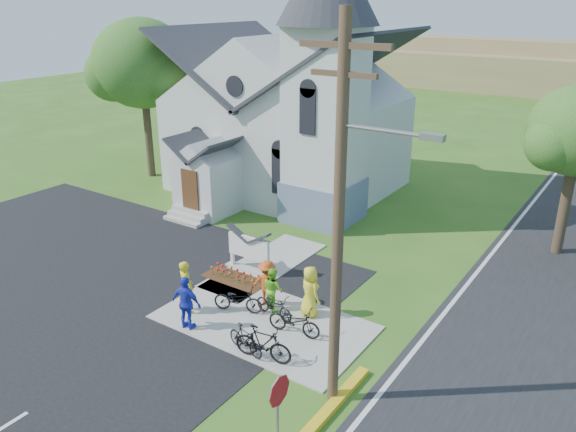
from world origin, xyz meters
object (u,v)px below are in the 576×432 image
Objects in this scene: cyclist_1 at (273,289)px; bike_3 at (263,344)px; cyclist_3 at (267,283)px; bike_1 at (246,339)px; cyclist_0 at (186,287)px; stop_sign at (279,402)px; cyclist_2 at (187,303)px; utility_pole at (341,213)px; bike_2 at (274,306)px; cyclist_4 at (310,291)px; bike_0 at (238,299)px; church_sign at (249,248)px; bike_4 at (294,321)px.

cyclist_1 is 0.83× the size of bike_3.
bike_1 is at bearing 99.06° from cyclist_3.
cyclist_0 is 3.27m from bike_1.
stop_sign is at bearing 168.18° from cyclist_0.
cyclist_2 is at bearing 101.68° from bike_1.
utility_pole is 6.66m from bike_2.
cyclist_1 is at bearing -123.75° from cyclist_0.
stop_sign is 1.62× the size of cyclist_1.
cyclist_0 is 2.76m from cyclist_3.
cyclist_1 is at bearing 145.25° from cyclist_3.
bike_2 is 0.90× the size of cyclist_4.
bike_0 is at bearing 66.18° from cyclist_1.
cyclist_3 reaches higher than church_sign.
bike_4 is (-2.68, 4.66, -1.26)m from stop_sign.
utility_pole is 5.41× the size of bike_3.
stop_sign is 1.34× the size of bike_3.
utility_pole reaches higher than cyclist_0.
cyclist_0 is 1.18× the size of bike_2.
bike_0 is at bearing 117.03° from bike_2.
bike_4 is at bearing 119.88° from stop_sign.
cyclist_1 is at bearing 29.54° from bike_1.
church_sign is 2.73m from cyclist_3.
bike_0 is 2.94m from bike_3.
bike_1 is at bearing 150.73° from bike_4.
bike_1 is 1.79m from bike_4.
bike_4 is at bearing -157.76° from cyclist_2.
cyclist_4 is (3.74, -1.47, -0.08)m from church_sign.
bike_4 is at bearing -111.48° from bike_0.
bike_4 reaches higher than bike_2.
utility_pole is 5.47m from bike_3.
cyclist_0 is (-6.42, 1.07, -4.41)m from utility_pole.
bike_0 is (1.44, 0.97, -0.49)m from cyclist_0.
cyclist_1 is (2.46, -1.83, -0.21)m from church_sign.
cyclist_0 is at bearing 170.53° from utility_pole.
cyclist_0 is 1.02× the size of cyclist_2.
church_sign is at bearing 131.88° from stop_sign.
cyclist_2 is at bearing 80.20° from bike_3.
cyclist_1 is at bearing 20.30° from bike_3.
bike_4 is (3.06, 1.66, -0.45)m from cyclist_2.
cyclist_4 reaches higher than bike_0.
stop_sign reaches higher than cyclist_2.
bike_0 reaches higher than bike_2.
cyclist_4 is (0.45, 2.93, 0.44)m from bike_1.
cyclist_1 is (0.87, 0.83, 0.31)m from bike_0.
bike_2 is at bearing -38.60° from church_sign.
bike_2 is (-3.82, 5.15, -1.31)m from stop_sign.
cyclist_0 is 1.06× the size of cyclist_4.
cyclist_0 is 4.19m from cyclist_4.
bike_3 is at bearing 173.73° from cyclist_2.
utility_pole is 6.79m from cyclist_1.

